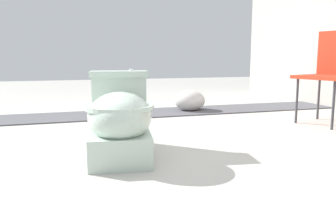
{
  "coord_description": "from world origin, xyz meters",
  "views": [
    {
      "loc": [
        1.97,
        -0.39,
        0.59
      ],
      "look_at": [
        0.05,
        0.18,
        0.3
      ],
      "focal_mm": 35.0,
      "sensor_mm": 36.0,
      "label": 1
    }
  ],
  "objects": [
    {
      "name": "boulder_near",
      "position": [
        -1.42,
        0.87,
        0.11
      ],
      "size": [
        0.36,
        0.39,
        0.23
      ],
      "primitive_type": "ellipsoid",
      "rotation": [
        0.0,
        0.0,
        1.72
      ],
      "color": "#B7B2AD",
      "rests_on": "ground"
    },
    {
      "name": "toilet",
      "position": [
        0.05,
        -0.12,
        0.22
      ],
      "size": [
        0.68,
        0.46,
        0.52
      ],
      "rotation": [
        0.0,
        0.0,
        -0.14
      ],
      "color": "#B2C6B7",
      "rests_on": "ground"
    },
    {
      "name": "folding_chair_left",
      "position": [
        -0.42,
        1.87,
        0.51
      ],
      "size": [
        0.55,
        0.55,
        0.83
      ],
      "rotation": [
        0.0,
        0.0,
        -1.27
      ],
      "color": "red",
      "rests_on": "ground"
    },
    {
      "name": "ground_plane",
      "position": [
        0.0,
        0.0,
        0.0
      ],
      "size": [
        14.0,
        14.0,
        0.0
      ],
      "primitive_type": "plane",
      "color": "#A8A59E"
    },
    {
      "name": "gravel_strip",
      "position": [
        -1.39,
        0.5,
        0.01
      ],
      "size": [
        0.56,
        8.0,
        0.01
      ],
      "primitive_type": "cube",
      "color": "#4C4C51",
      "rests_on": "ground"
    }
  ]
}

